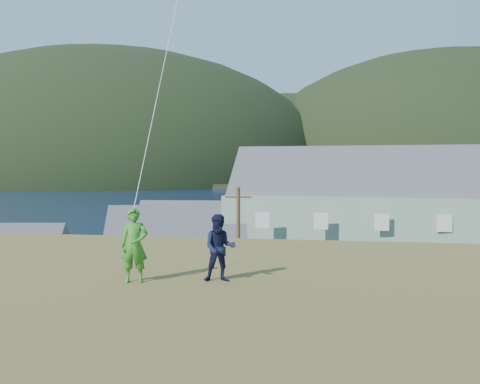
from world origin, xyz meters
name	(u,v)px	position (x,y,z in m)	size (l,w,h in m)	color
ground	(251,330)	(0.00, 0.00, 0.00)	(900.00, 900.00, 0.00)	#0A1638
grass_strip	(246,341)	(0.00, -2.00, 0.05)	(110.00, 8.00, 0.10)	#4C3D19
waterfront_lot	(277,272)	(0.00, 17.00, 0.06)	(72.00, 36.00, 0.12)	#28282B
wharf	(248,233)	(-6.00, 40.00, 0.45)	(26.00, 14.00, 0.90)	gray
far_shore	(320,177)	(0.00, 330.00, 1.00)	(900.00, 320.00, 2.00)	black
far_hills	(383,178)	(35.59, 279.38, 2.00)	(760.00, 265.00, 143.00)	black
lodge	(443,212)	(14.87, 20.65, 5.34)	(40.66, 15.85, 13.93)	gray
shed_teal	(11,261)	(-19.61, 6.85, 2.33)	(8.69, 6.72, 6.20)	#2A6263
shed_palegreen_near	(160,241)	(-10.80, 16.58, 2.67)	(10.78, 7.94, 7.10)	slate
shed_white	(191,266)	(-5.19, 6.03, 2.49)	(9.09, 7.01, 6.48)	silver
shed_palegreen_far	(189,231)	(-9.87, 23.27, 2.73)	(11.03, 6.82, 7.14)	gray
utility_poles	(204,249)	(-3.14, 1.50, 4.49)	(35.36, 0.24, 9.65)	#47331E
parked_cars	(219,253)	(-6.30, 21.54, 0.86)	(16.03, 13.89, 1.57)	silver
kite_flyer_green	(134,245)	(0.23, -19.63, 8.01)	(0.59, 0.39, 1.61)	#328323
kite_flyer_navy	(220,248)	(2.03, -19.23, 7.93)	(0.71, 0.56, 1.47)	black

